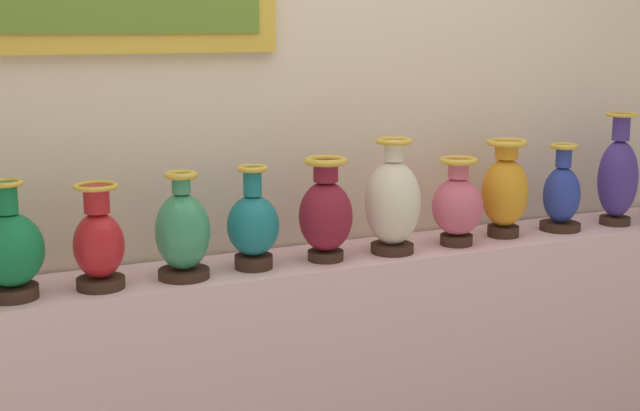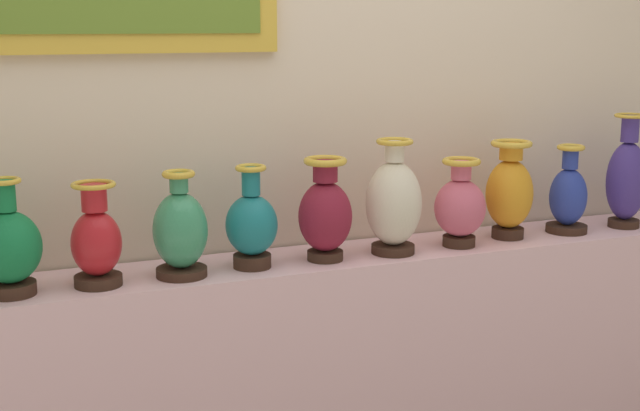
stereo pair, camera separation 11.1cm
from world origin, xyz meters
name	(u,v)px [view 1 (the left image)]	position (x,y,z in m)	size (l,w,h in m)	color
display_shelf	(320,380)	(0.00, 0.00, 0.44)	(3.23, 0.34, 0.87)	beige
back_wall	(287,79)	(-0.02, 0.23, 1.44)	(5.54, 0.14, 2.86)	beige
vase_emerald	(10,251)	(-0.97, -0.05, 1.01)	(0.19, 0.19, 0.34)	#382319
vase_crimson	(99,243)	(-0.73, -0.05, 1.00)	(0.15, 0.15, 0.31)	#382319
vase_jade	(183,233)	(-0.48, -0.05, 1.01)	(0.17, 0.17, 0.33)	#382319
vase_teal	(253,226)	(-0.25, -0.04, 1.01)	(0.16, 0.16, 0.33)	#382319
vase_burgundy	(325,213)	(0.00, -0.04, 1.03)	(0.17, 0.17, 0.34)	#382319
vase_ivory	(393,203)	(0.24, -0.05, 1.04)	(0.19, 0.19, 0.39)	#382319
vase_rose	(457,205)	(0.50, -0.05, 1.01)	(0.18, 0.18, 0.31)	#382319
vase_amber	(505,190)	(0.72, -0.02, 1.04)	(0.17, 0.17, 0.35)	#382319
vase_cobalt	(562,195)	(0.98, -0.02, 1.00)	(0.15, 0.15, 0.32)	#382319
vase_indigo	(618,177)	(1.23, -0.04, 1.06)	(0.15, 0.15, 0.43)	#382319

